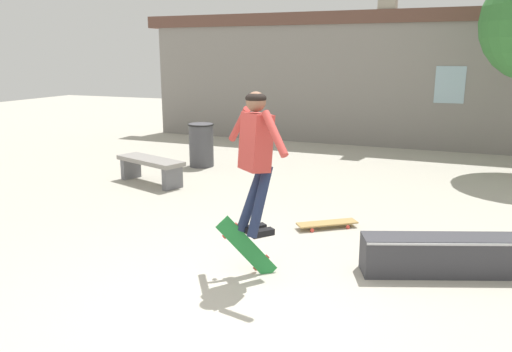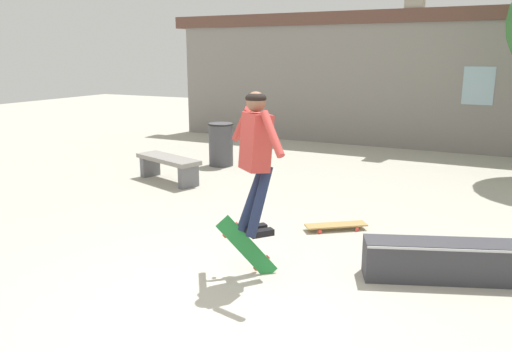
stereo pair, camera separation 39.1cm
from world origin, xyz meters
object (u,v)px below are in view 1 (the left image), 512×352
object	(u,v)px
park_bench	(150,166)
skater	(256,150)
skate_ledge	(449,255)
trash_bin	(201,144)
skateboard_flipping	(247,248)
skateboard_resting	(327,223)

from	to	relation	value
park_bench	skater	xyz separation A→B (m)	(3.37, -3.01, 1.06)
skate_ledge	trash_bin	bearing A→B (deg)	122.07
trash_bin	skater	world-z (taller)	skater
trash_bin	skater	size ratio (longest dim) A/B	0.61
skater	skateboard_flipping	size ratio (longest dim) A/B	2.06
skateboard_flipping	skater	bearing A→B (deg)	-9.69
park_bench	skateboard_flipping	xyz separation A→B (m)	(3.27, -3.04, -0.04)
skate_ledge	trash_bin	distance (m)	6.48
trash_bin	skateboard_resting	xyz separation A→B (m)	(3.55, -2.92, -0.42)
trash_bin	skate_ledge	bearing A→B (deg)	-37.01
trash_bin	skateboard_resting	world-z (taller)	trash_bin
skateboard_flipping	skateboard_resting	xyz separation A→B (m)	(0.46, 1.82, -0.24)
trash_bin	park_bench	bearing A→B (deg)	-96.20
skater	skateboard_flipping	distance (m)	1.10
skateboard_flipping	skateboard_resting	bearing A→B (deg)	49.97
skate_ledge	skateboard_flipping	world-z (taller)	skateboard_flipping
skate_ledge	skateboard_resting	distance (m)	1.90
park_bench	skate_ledge	distance (m)	5.79
trash_bin	skateboard_flipping	xyz separation A→B (m)	(3.08, -4.74, -0.18)
trash_bin	skateboard_flipping	world-z (taller)	trash_bin
skateboard_resting	skateboard_flipping	bearing A→B (deg)	-140.93
skate_ledge	skater	world-z (taller)	skater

